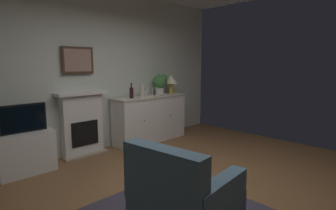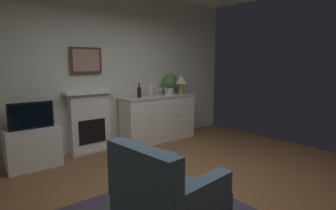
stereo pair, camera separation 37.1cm
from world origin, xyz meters
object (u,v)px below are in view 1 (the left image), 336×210
sideboard_cabinet (150,118)px  wine_glass_right (156,90)px  fireplace_unit (82,124)px  armchair (183,200)px  table_lamp (171,81)px  tv_cabinet (25,152)px  wine_glass_left (146,90)px  framed_picture (78,60)px  wine_glass_center (152,90)px  potted_plant_small (160,82)px  vase_decorative (142,90)px  wine_bottle (131,92)px  tv_set (23,118)px

sideboard_cabinet → wine_glass_right: 0.60m
fireplace_unit → armchair: size_ratio=1.20×
table_lamp → tv_cabinet: (-2.97, 0.02, -0.90)m
wine_glass_left → fireplace_unit: bearing=173.6°
fireplace_unit → framed_picture: framed_picture is taller
armchair → table_lamp: bearing=46.4°
wine_glass_center → potted_plant_small: bearing=15.3°
vase_decorative → potted_plant_small: bearing=9.6°
table_lamp → sideboard_cabinet: bearing=-180.0°
table_lamp → wine_glass_left: size_ratio=2.42×
wine_bottle → wine_glass_left: wine_bottle is taller
wine_glass_left → potted_plant_small: size_ratio=0.38×
sideboard_cabinet → tv_cabinet: (-2.37, 0.02, -0.16)m
tv_cabinet → armchair: (0.50, -2.61, 0.08)m
wine_glass_right → potted_plant_small: potted_plant_small is taller
framed_picture → wine_bottle: (0.92, -0.24, -0.59)m
framed_picture → armchair: 3.12m
framed_picture → potted_plant_small: (1.72, -0.18, -0.44)m
vase_decorative → armchair: 3.10m
tv_cabinet → wine_glass_center: bearing=-1.2°
wine_glass_right → framed_picture: bearing=170.5°
wine_glass_left → armchair: 3.25m
fireplace_unit → wine_glass_right: fireplace_unit is taller
framed_picture → wine_glass_right: bearing=-9.5°
vase_decorative → armchair: vase_decorative is taller
wine_glass_center → tv_cabinet: (-2.40, 0.05, -0.74)m
potted_plant_small → framed_picture: bearing=174.1°
wine_glass_center → wine_glass_right: 0.11m
fireplace_unit → tv_cabinet: bearing=-170.6°
fireplace_unit → wine_glass_center: 1.52m
potted_plant_small → armchair: (-2.19, -2.64, -0.80)m
fireplace_unit → wine_glass_left: (1.31, -0.15, 0.50)m
armchair → sideboard_cabinet: bearing=54.3°
fireplace_unit → tv_set: size_ratio=1.77×
fireplace_unit → wine_glass_center: fireplace_unit is taller
wine_glass_right → armchair: bearing=-128.1°
wine_glass_center → armchair: size_ratio=0.18×
fireplace_unit → tv_set: (-0.98, -0.19, 0.26)m
wine_bottle → wine_glass_center: wine_bottle is taller
wine_bottle → tv_set: wine_bottle is taller
vase_decorative → tv_cabinet: size_ratio=0.37×
table_lamp → tv_cabinet: table_lamp is taller
wine_glass_right → vase_decorative: size_ratio=0.59×
vase_decorative → armchair: bearing=-122.6°
table_lamp → wine_bottle: 1.09m
wine_glass_center → wine_glass_left: bearing=149.2°
fireplace_unit → framed_picture: size_ratio=2.00×
framed_picture → tv_cabinet: framed_picture is taller
tv_cabinet → wine_glass_right: bearing=-1.1°
sideboard_cabinet → potted_plant_small: 0.79m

